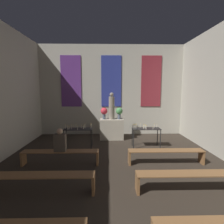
{
  "coord_description": "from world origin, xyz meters",
  "views": [
    {
      "loc": [
        -0.17,
        0.7,
        2.42
      ],
      "look_at": [
        0.0,
        8.33,
        1.44
      ],
      "focal_mm": 28.0,
      "sensor_mm": 36.0,
      "label": 1
    }
  ],
  "objects_px": {
    "candle_rack_left": "(78,131)",
    "candle_rack_right": "(146,131)",
    "flower_vase_right": "(119,112)",
    "person_seated": "(60,141)",
    "altar": "(112,129)",
    "pew_back_left": "(60,154)",
    "statue": "(112,107)",
    "pew_back_right": "(166,153)",
    "pew_third_right": "(188,177)",
    "flower_vase_left": "(104,112)",
    "pew_third_left": "(42,179)"
  },
  "relations": [
    {
      "from": "statue",
      "to": "candle_rack_right",
      "type": "relative_size",
      "value": 1.12
    },
    {
      "from": "statue",
      "to": "pew_third_left",
      "type": "bearing_deg",
      "value": -110.55
    },
    {
      "from": "altar",
      "to": "candle_rack_right",
      "type": "xyz_separation_m",
      "value": [
        1.41,
        -1.32,
        0.21
      ]
    },
    {
      "from": "candle_rack_left",
      "to": "pew_third_left",
      "type": "distance_m",
      "value": 3.28
    },
    {
      "from": "person_seated",
      "to": "candle_rack_right",
      "type": "bearing_deg",
      "value": 28.16
    },
    {
      "from": "candle_rack_right",
      "to": "pew_back_left",
      "type": "distance_m",
      "value": 3.56
    },
    {
      "from": "candle_rack_right",
      "to": "pew_third_right",
      "type": "bearing_deg",
      "value": -84.72
    },
    {
      "from": "pew_back_right",
      "to": "flower_vase_left",
      "type": "bearing_deg",
      "value": 124.84
    },
    {
      "from": "pew_third_right",
      "to": "person_seated",
      "type": "height_order",
      "value": "person_seated"
    },
    {
      "from": "pew_back_left",
      "to": "pew_third_left",
      "type": "bearing_deg",
      "value": -90.0
    },
    {
      "from": "flower_vase_right",
      "to": "pew_third_right",
      "type": "xyz_separation_m",
      "value": [
        1.34,
        -4.57,
        -1.0
      ]
    },
    {
      "from": "pew_third_left",
      "to": "pew_third_right",
      "type": "height_order",
      "value": "same"
    },
    {
      "from": "flower_vase_right",
      "to": "pew_back_right",
      "type": "bearing_deg",
      "value": -65.85
    },
    {
      "from": "altar",
      "to": "statue",
      "type": "distance_m",
      "value": 1.09
    },
    {
      "from": "candle_rack_left",
      "to": "candle_rack_right",
      "type": "height_order",
      "value": "candle_rack_left"
    },
    {
      "from": "flower_vase_right",
      "to": "person_seated",
      "type": "height_order",
      "value": "flower_vase_right"
    },
    {
      "from": "flower_vase_right",
      "to": "pew_third_left",
      "type": "height_order",
      "value": "flower_vase_right"
    },
    {
      "from": "altar",
      "to": "flower_vase_left",
      "type": "distance_m",
      "value": 0.93
    },
    {
      "from": "altar",
      "to": "person_seated",
      "type": "relative_size",
      "value": 1.55
    },
    {
      "from": "flower_vase_left",
      "to": "pew_third_right",
      "type": "distance_m",
      "value": 5.12
    },
    {
      "from": "flower_vase_left",
      "to": "pew_back_right",
      "type": "height_order",
      "value": "flower_vase_left"
    },
    {
      "from": "candle_rack_right",
      "to": "candle_rack_left",
      "type": "bearing_deg",
      "value": -179.95
    },
    {
      "from": "flower_vase_right",
      "to": "pew_back_right",
      "type": "relative_size",
      "value": 0.23
    },
    {
      "from": "flower_vase_left",
      "to": "pew_back_right",
      "type": "bearing_deg",
      "value": -55.16
    },
    {
      "from": "altar",
      "to": "flower_vase_right",
      "type": "relative_size",
      "value": 2.01
    },
    {
      "from": "flower_vase_right",
      "to": "candle_rack_right",
      "type": "bearing_deg",
      "value": -51.75
    },
    {
      "from": "pew_back_left",
      "to": "person_seated",
      "type": "relative_size",
      "value": 3.32
    },
    {
      "from": "statue",
      "to": "pew_third_left",
      "type": "xyz_separation_m",
      "value": [
        -1.71,
        -4.57,
        -1.24
      ]
    },
    {
      "from": "flower_vase_right",
      "to": "person_seated",
      "type": "bearing_deg",
      "value": -124.78
    },
    {
      "from": "pew_back_right",
      "to": "person_seated",
      "type": "xyz_separation_m",
      "value": [
        -3.42,
        0.0,
        0.43
      ]
    },
    {
      "from": "candle_rack_left",
      "to": "pew_back_left",
      "type": "bearing_deg",
      "value": -100.02
    },
    {
      "from": "statue",
      "to": "pew_third_right",
      "type": "xyz_separation_m",
      "value": [
        1.71,
        -4.57,
        -1.24
      ]
    },
    {
      "from": "pew_third_left",
      "to": "pew_third_right",
      "type": "relative_size",
      "value": 1.0
    },
    {
      "from": "pew_third_left",
      "to": "pew_third_right",
      "type": "bearing_deg",
      "value": 0.0
    },
    {
      "from": "flower_vase_right",
      "to": "pew_back_right",
      "type": "distance_m",
      "value": 3.43
    },
    {
      "from": "altar",
      "to": "candle_rack_left",
      "type": "bearing_deg",
      "value": -136.95
    },
    {
      "from": "pew_third_left",
      "to": "pew_back_right",
      "type": "distance_m",
      "value": 3.77
    },
    {
      "from": "altar",
      "to": "person_seated",
      "type": "bearing_deg",
      "value": -119.72
    },
    {
      "from": "pew_third_left",
      "to": "flower_vase_right",
      "type": "bearing_deg",
      "value": 65.49
    },
    {
      "from": "pew_third_left",
      "to": "pew_back_left",
      "type": "xyz_separation_m",
      "value": [
        0.0,
        1.57,
        0.0
      ]
    },
    {
      "from": "statue",
      "to": "person_seated",
      "type": "bearing_deg",
      "value": -119.72
    },
    {
      "from": "candle_rack_right",
      "to": "pew_back_left",
      "type": "bearing_deg",
      "value": -151.87
    },
    {
      "from": "pew_third_left",
      "to": "pew_back_left",
      "type": "height_order",
      "value": "same"
    },
    {
      "from": "person_seated",
      "to": "flower_vase_left",
      "type": "bearing_deg",
      "value": 65.92
    },
    {
      "from": "candle_rack_left",
      "to": "person_seated",
      "type": "relative_size",
      "value": 1.57
    },
    {
      "from": "statue",
      "to": "candle_rack_right",
      "type": "distance_m",
      "value": 2.12
    },
    {
      "from": "pew_back_left",
      "to": "pew_back_right",
      "type": "height_order",
      "value": "same"
    },
    {
      "from": "statue",
      "to": "pew_back_left",
      "type": "distance_m",
      "value": 3.66
    },
    {
      "from": "statue",
      "to": "pew_back_left",
      "type": "height_order",
      "value": "statue"
    },
    {
      "from": "person_seated",
      "to": "flower_vase_right",
      "type": "bearing_deg",
      "value": 55.22
    }
  ]
}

